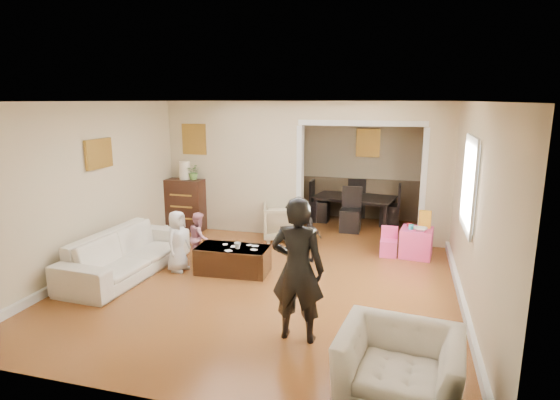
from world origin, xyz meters
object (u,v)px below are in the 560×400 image
(coffee_table, at_px, (233,260))
(child_kneel_a, at_px, (178,241))
(adult_person, at_px, (298,270))
(play_table, at_px, (416,243))
(table_lamp, at_px, (185,170))
(armchair_front, at_px, (399,370))
(dining_table, at_px, (354,210))
(child_kneel_b, at_px, (199,237))
(child_toddler, at_px, (310,240))
(cyan_cup, at_px, (411,227))
(dresser, at_px, (186,204))
(armchair_back, at_px, (283,222))
(coffee_cup, at_px, (238,246))
(sofa, at_px, (127,253))

(coffee_table, xyz_separation_m, child_kneel_a, (-0.85, -0.15, 0.28))
(adult_person, bearing_deg, play_table, -111.33)
(coffee_table, relative_size, child_kneel_a, 1.14)
(table_lamp, height_order, adult_person, adult_person)
(armchair_front, height_order, dining_table, armchair_front)
(child_kneel_b, xyz_separation_m, child_toddler, (1.75, 0.45, -0.03))
(cyan_cup, bearing_deg, dresser, 173.21)
(armchair_back, bearing_deg, adult_person, 90.10)
(dresser, relative_size, child_kneel_b, 1.25)
(armchair_back, xyz_separation_m, child_kneel_a, (-1.13, -2.03, 0.14))
(play_table, bearing_deg, child_kneel_b, -160.40)
(armchair_front, relative_size, cyan_cup, 12.88)
(child_kneel_b, bearing_deg, cyan_cup, -94.05)
(armchair_back, height_order, play_table, armchair_back)
(dining_table, bearing_deg, adult_person, -80.79)
(coffee_cup, bearing_deg, sofa, -165.24)
(dining_table, bearing_deg, child_kneel_a, -113.42)
(child_kneel_a, bearing_deg, coffee_table, -73.43)
(sofa, relative_size, dining_table, 1.34)
(coffee_table, distance_m, child_kneel_a, 0.91)
(armchair_back, distance_m, child_toddler, 1.37)
(armchair_front, distance_m, child_kneel_a, 4.14)
(sofa, relative_size, play_table, 4.42)
(table_lamp, bearing_deg, play_table, -6.02)
(child_kneel_b, bearing_deg, sofa, 109.49)
(play_table, height_order, adult_person, adult_person)
(adult_person, bearing_deg, armchair_front, 143.18)
(play_table, distance_m, adult_person, 3.51)
(coffee_cup, bearing_deg, coffee_table, 153.43)
(cyan_cup, xyz_separation_m, dining_table, (-1.16, 1.92, -0.23))
(coffee_cup, distance_m, play_table, 3.08)
(dresser, bearing_deg, sofa, -84.22)
(dresser, distance_m, child_kneel_a, 2.35)
(coffee_table, relative_size, play_table, 2.15)
(coffee_table, xyz_separation_m, play_table, (2.74, 1.53, 0.04))
(table_lamp, distance_m, dining_table, 3.67)
(cyan_cup, height_order, dining_table, dining_table)
(play_table, bearing_deg, dresser, 173.98)
(child_kneel_b, bearing_deg, coffee_cup, -137.07)
(dining_table, height_order, child_toddler, child_toddler)
(coffee_cup, distance_m, child_toddler, 1.24)
(coffee_table, bearing_deg, table_lamp, 131.83)
(dresser, xyz_separation_m, dining_table, (3.27, 1.39, -0.23))
(coffee_cup, relative_size, child_toddler, 0.13)
(armchair_back, bearing_deg, child_kneel_b, 40.52)
(adult_person, distance_m, child_toddler, 2.49)
(table_lamp, relative_size, play_table, 0.71)
(coffee_table, bearing_deg, play_table, 29.10)
(play_table, relative_size, cyan_cup, 6.37)
(child_kneel_a, bearing_deg, armchair_back, -22.62)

